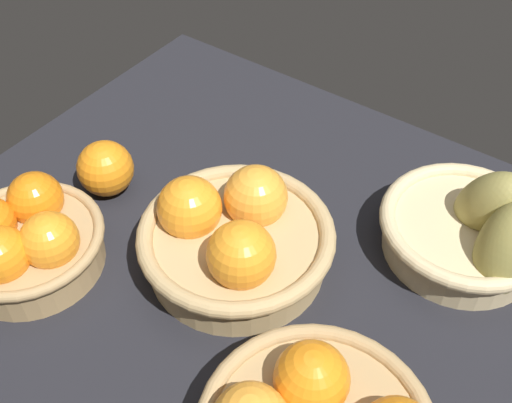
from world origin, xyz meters
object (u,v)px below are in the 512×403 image
(basket_near_left_pears, at_px, (473,230))
(basket_far_right, at_px, (24,240))
(loose_orange_front_gap, at_px, (105,168))
(basket_center, at_px, (235,237))

(basket_near_left_pears, height_order, basket_far_right, basket_near_left_pears)
(basket_near_left_pears, bearing_deg, loose_orange_front_gap, 21.50)
(basket_far_right, xyz_separation_m, basket_center, (-0.21, -0.16, 0.00))
(basket_center, distance_m, loose_orange_front_gap, 0.23)
(loose_orange_front_gap, bearing_deg, basket_far_right, 96.30)
(basket_far_right, height_order, basket_center, basket_center)
(basket_far_right, relative_size, basket_center, 0.79)
(basket_near_left_pears, distance_m, basket_center, 0.31)
(basket_far_right, distance_m, loose_orange_front_gap, 0.16)
(basket_far_right, bearing_deg, basket_near_left_pears, -142.83)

